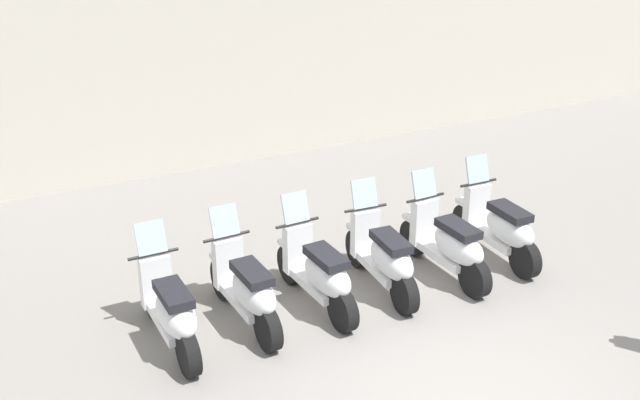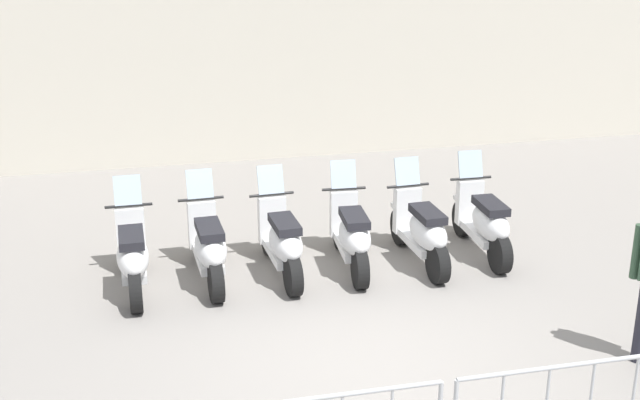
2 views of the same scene
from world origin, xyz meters
The scene contains 6 objects.
motorcycle_0 centered at (-2.32, 2.15, 0.45)m, with size 0.56×1.73×1.24m.
motorcycle_1 centered at (-1.45, 2.24, 0.45)m, with size 0.57×1.73×1.24m.
motorcycle_2 centered at (-0.57, 2.26, 0.45)m, with size 0.58×1.73×1.24m.
motorcycle_3 centered at (0.30, 2.32, 0.45)m, with size 0.56×1.72×1.24m.
motorcycle_4 centered at (1.19, 2.31, 0.45)m, with size 0.57×1.73×1.24m.
motorcycle_5 centered at (2.05, 2.46, 0.45)m, with size 0.56×1.72×1.24m.
Camera 1 is at (-3.73, -5.08, 4.89)m, focal length 44.59 mm.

